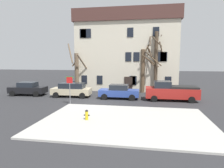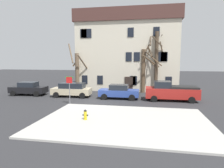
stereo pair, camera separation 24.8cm
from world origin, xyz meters
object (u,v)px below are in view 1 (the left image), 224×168
object	(u,v)px
building_main	(127,51)
street_sign_pole	(70,85)
tree_bare_near	(77,70)
tree_bare_mid	(143,69)
fire_hydrant	(87,115)
bicycle_leaning	(66,89)
car_blue_sedan	(119,92)
tree_bare_end	(156,69)
car_black_sedan	(28,89)
car_beige_wagon	(72,90)
pickup_truck_red	(171,91)
tree_bare_far	(155,60)

from	to	relation	value
building_main	street_sign_pole	size ratio (longest dim) A/B	5.27
tree_bare_near	tree_bare_mid	xyz separation A→B (m)	(9.15, 0.50, 0.23)
fire_hydrant	bicycle_leaning	world-z (taller)	bicycle_leaning
tree_bare_near	bicycle_leaning	world-z (taller)	tree_bare_near
car_blue_sedan	bicycle_leaning	bearing A→B (deg)	154.22
building_main	street_sign_pole	xyz separation A→B (m)	(-4.41, -12.42, -3.79)
tree_bare_end	bicycle_leaning	distance (m)	12.73
tree_bare_near	fire_hydrant	bearing A→B (deg)	-67.36
car_black_sedan	car_beige_wagon	distance (m)	5.75
pickup_truck_red	street_sign_pole	distance (m)	10.73
tree_bare_far	car_blue_sedan	distance (m)	7.04
pickup_truck_red	bicycle_leaning	xyz separation A→B (m)	(-13.66, 3.87, -0.64)
car_black_sedan	bicycle_leaning	xyz separation A→B (m)	(3.46, 3.61, -0.46)
car_beige_wagon	car_blue_sedan	world-z (taller)	car_beige_wagon
pickup_truck_red	fire_hydrant	xyz separation A→B (m)	(-6.87, -8.48, -0.51)
car_black_sedan	fire_hydrant	bearing A→B (deg)	-40.44
tree_bare_near	tree_bare_far	distance (m)	10.76
tree_bare_mid	street_sign_pole	size ratio (longest dim) A/B	2.18
tree_bare_end	fire_hydrant	bearing A→B (deg)	-112.23
tree_bare_near	car_black_sedan	world-z (taller)	tree_bare_near
car_beige_wagon	car_blue_sedan	size ratio (longest dim) A/B	1.04
tree_bare_near	car_blue_sedan	xyz separation A→B (m)	(6.51, -4.25, -2.13)
tree_bare_end	tree_bare_mid	bearing A→B (deg)	-168.54
tree_bare_near	tree_bare_mid	distance (m)	9.16
tree_bare_mid	pickup_truck_red	size ratio (longest dim) A/B	1.11
tree_bare_mid	car_black_sedan	bearing A→B (deg)	-162.28
building_main	car_blue_sedan	size ratio (longest dim) A/B	3.29
tree_bare_far	building_main	bearing A→B (deg)	134.57
car_blue_sedan	car_black_sedan	bearing A→B (deg)	178.77
bicycle_leaning	car_blue_sedan	bearing A→B (deg)	-25.78
pickup_truck_red	bicycle_leaning	size ratio (longest dim) A/B	3.17
tree_bare_far	pickup_truck_red	xyz separation A→B (m)	(1.52, -4.45, -3.34)
tree_bare_near	car_blue_sedan	bearing A→B (deg)	-33.11
tree_bare_far	car_black_sedan	world-z (taller)	tree_bare_far
tree_bare_end	bicycle_leaning	size ratio (longest dim) A/B	3.87
tree_bare_end	fire_hydrant	size ratio (longest dim) A/B	9.06
bicycle_leaning	pickup_truck_red	bearing A→B (deg)	-15.81
tree_bare_end	car_beige_wagon	world-z (taller)	tree_bare_end
tree_bare_far	fire_hydrant	world-z (taller)	tree_bare_far
tree_bare_end	building_main	bearing A→B (deg)	140.86
car_blue_sedan	fire_hydrant	world-z (taller)	car_blue_sedan
car_black_sedan	car_beige_wagon	bearing A→B (deg)	-1.01
bicycle_leaning	car_beige_wagon	bearing A→B (deg)	-58.33
tree_bare_near	car_blue_sedan	size ratio (longest dim) A/B	1.48
pickup_truck_red	fire_hydrant	size ratio (longest dim) A/B	7.43
car_black_sedan	street_sign_pole	xyz separation A→B (m)	(7.16, -4.13, 1.13)
tree_bare_near	pickup_truck_red	distance (m)	13.05
car_black_sedan	car_beige_wagon	size ratio (longest dim) A/B	0.97
building_main	tree_bare_far	world-z (taller)	building_main
tree_bare_near	street_sign_pole	xyz separation A→B (m)	(2.23, -8.13, -0.98)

